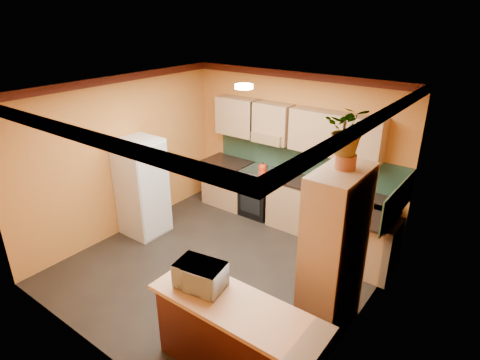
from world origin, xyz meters
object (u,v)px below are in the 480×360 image
Objects in this scene: breakfast_bar at (237,342)px; base_cabinets_back at (288,201)px; stove at (259,192)px; microwave at (200,275)px; fridge at (142,187)px; pantry at (334,255)px.

base_cabinets_back is at bearing 111.67° from breakfast_bar.
breakfast_bar is (1.90, -3.20, -0.02)m from stove.
breakfast_bar is (1.27, -3.20, 0.00)m from base_cabinets_back.
stove is 3.55m from microwave.
microwave reaches higher than base_cabinets_back.
microwave is at bearing -76.18° from base_cabinets_back.
stove is 0.51× the size of breakfast_bar.
fridge is (-1.86, -1.75, 0.41)m from base_cabinets_back.
fridge reaches higher than base_cabinets_back.
fridge is (-1.24, -1.75, 0.39)m from stove.
breakfast_bar is at bearing -110.59° from pantry.
microwave reaches higher than stove.
stove is at bearing -180.00° from base_cabinets_back.
stove reaches higher than base_cabinets_back.
base_cabinets_back is at bearing 131.48° from pantry.
pantry is (2.36, -1.96, 0.59)m from stove.
breakfast_bar is at bearing -10.26° from microwave.
pantry is 4.09× the size of microwave.
pantry is 1.56m from microwave.
microwave is (0.79, -3.20, 0.63)m from base_cabinets_back.
base_cabinets_back is at bearing 93.56° from microwave.
base_cabinets_back is 3.44m from breakfast_bar.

